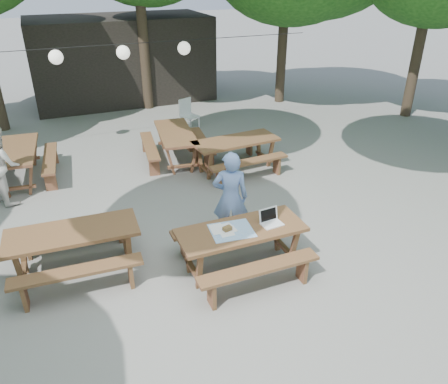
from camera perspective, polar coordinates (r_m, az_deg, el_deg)
ground at (r=7.32m, az=-0.45°, el=-9.23°), size 80.00×80.00×0.00m
pavilion at (r=16.42m, az=-13.25°, el=16.59°), size 6.00×3.00×2.80m
main_picnic_table at (r=7.00m, az=2.21°, el=-7.29°), size 2.00×1.58×0.75m
picnic_table_nw at (r=7.32m, az=-18.85°, el=-7.20°), size 2.04×1.67×0.75m
picnic_table_ne at (r=10.35m, az=1.51°, el=4.96°), size 2.05×1.71×0.75m
picnic_table_far_w at (r=10.84m, az=-25.15°, el=3.30°), size 1.73×2.06×0.75m
picnic_table_far_e at (r=10.92m, az=-6.27°, el=6.06°), size 1.80×2.08×0.75m
woman at (r=7.46m, az=0.84°, el=-0.74°), size 0.72×0.60×1.68m
second_person at (r=9.85m, az=-27.07°, el=3.21°), size 0.86×0.96×1.62m
plastic_chair at (r=13.06m, az=-4.54°, el=9.22°), size 0.57×0.57×0.90m
laptop at (r=6.93m, az=6.06°, el=-3.63°), size 0.35×0.29×0.24m
tabletop_clutter at (r=6.73m, az=0.80°, el=-4.99°), size 0.70×0.61×0.08m
paper_lanterns at (r=11.76m, az=-12.98°, el=17.36°), size 9.00×0.34×0.38m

